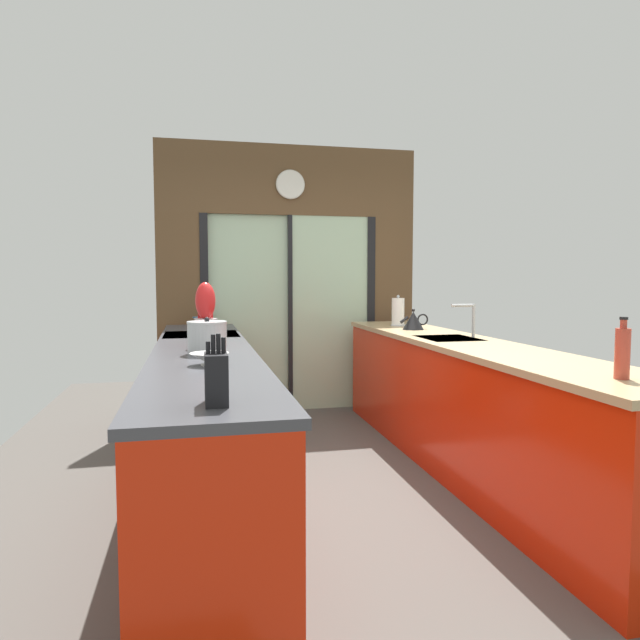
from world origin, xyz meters
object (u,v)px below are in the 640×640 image
object	(u,v)px
mixing_bowl_mid	(205,335)
mixing_bowl_far	(202,321)
stand_mixer	(206,322)
soap_bottle	(622,352)
oven_range	(202,391)
stock_pot	(207,337)
kettle	(413,320)
mixing_bowl_near	(209,358)
knife_block	(216,378)
paper_towel_roll	(398,312)

from	to	relation	value
mixing_bowl_mid	mixing_bowl_far	size ratio (longest dim) A/B	1.12
stand_mixer	soap_bottle	bearing A→B (deg)	-42.30
oven_range	stock_pot	distance (m)	1.33
mixing_bowl_far	stand_mixer	bearing A→B (deg)	-90.00
stand_mixer	kettle	xyz separation A→B (m)	(1.78, 0.84, -0.08)
mixing_bowl_far	stand_mixer	world-z (taller)	stand_mixer
kettle	mixing_bowl_mid	bearing A→B (deg)	-163.64
mixing_bowl_near	mixing_bowl_far	size ratio (longest dim) A/B	1.10
mixing_bowl_mid	knife_block	world-z (taller)	knife_block
oven_range	stock_pot	bearing A→B (deg)	-89.12
soap_bottle	kettle	bearing A→B (deg)	89.96
mixing_bowl_near	mixing_bowl_mid	size ratio (longest dim) A/B	0.98
kettle	paper_towel_roll	bearing A→B (deg)	90.24
kettle	paper_towel_roll	xyz separation A→B (m)	(-0.00, 0.38, 0.05)
knife_block	stock_pot	bearing A→B (deg)	90.00
mixing_bowl_far	mixing_bowl_mid	bearing A→B (deg)	-90.00
paper_towel_roll	stand_mixer	bearing A→B (deg)	-145.64
oven_range	mixing_bowl_near	xyz separation A→B (m)	(0.02, -1.66, 0.50)
stock_pot	mixing_bowl_far	bearing A→B (deg)	90.00
mixing_bowl_mid	paper_towel_roll	xyz separation A→B (m)	(1.78, 0.90, 0.09)
mixing_bowl_mid	stock_pot	size ratio (longest dim) A/B	0.87
oven_range	mixing_bowl_near	distance (m)	1.73
mixing_bowl_far	stock_pot	size ratio (longest dim) A/B	0.78
mixing_bowl_near	stand_mixer	size ratio (longest dim) A/B	0.48
stand_mixer	stock_pot	distance (m)	0.37
oven_range	kettle	bearing A→B (deg)	0.09
stand_mixer	soap_bottle	xyz separation A→B (m)	(1.78, -1.62, -0.04)
mixing_bowl_mid	soap_bottle	size ratio (longest dim) A/B	0.73
kettle	knife_block	bearing A→B (deg)	-124.59
mixing_bowl_mid	mixing_bowl_far	bearing A→B (deg)	90.00
paper_towel_roll	oven_range	bearing A→B (deg)	-168.04
mixing_bowl_far	paper_towel_roll	bearing A→B (deg)	-10.94
stand_mixer	oven_range	bearing A→B (deg)	91.26
mixing_bowl_far	kettle	distance (m)	1.92
oven_range	paper_towel_roll	bearing A→B (deg)	11.96
mixing_bowl_mid	kettle	bearing A→B (deg)	16.36
mixing_bowl_far	knife_block	distance (m)	3.31
paper_towel_roll	mixing_bowl_far	bearing A→B (deg)	169.06
mixing_bowl_far	stock_pot	xyz separation A→B (m)	(0.00, -1.93, 0.05)
stand_mixer	stock_pot	size ratio (longest dim) A/B	1.80
mixing_bowl_mid	mixing_bowl_far	world-z (taller)	mixing_bowl_far
oven_range	mixing_bowl_near	size ratio (longest dim) A/B	4.60
soap_bottle	paper_towel_roll	xyz separation A→B (m)	(0.00, 2.84, 0.01)
mixing_bowl_near	stock_pot	xyz separation A→B (m)	(-0.00, 0.45, 0.06)
knife_block	stand_mixer	world-z (taller)	stand_mixer
mixing_bowl_far	paper_towel_roll	xyz separation A→B (m)	(1.78, -0.34, 0.08)
stock_pot	soap_bottle	xyz separation A→B (m)	(1.78, -1.25, 0.02)
mixing_bowl_near	mixing_bowl_far	xyz separation A→B (m)	(-0.00, 2.38, 0.01)
mixing_bowl_mid	stand_mixer	distance (m)	0.34
stand_mixer	kettle	world-z (taller)	stand_mixer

